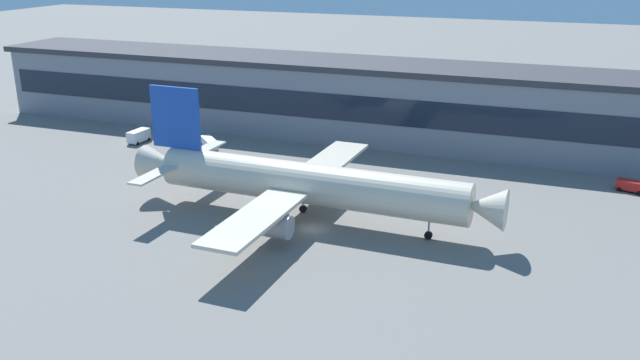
{
  "coord_description": "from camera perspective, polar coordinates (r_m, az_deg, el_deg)",
  "views": [
    {
      "loc": [
        32.98,
        -83.06,
        38.2
      ],
      "look_at": [
        -1.35,
        6.76,
        5.0
      ],
      "focal_mm": 38.32,
      "sensor_mm": 36.0,
      "label": 1
    }
  ],
  "objects": [
    {
      "name": "ground_plane",
      "position": [
        97.19,
        -0.68,
        -4.1
      ],
      "size": [
        600.0,
        600.0,
        0.0
      ],
      "primitive_type": "plane",
      "color": "slate"
    },
    {
      "name": "terminal_building",
      "position": [
        140.08,
        6.84,
        6.42
      ],
      "size": [
        187.11,
        18.22,
        15.75
      ],
      "color": "gray",
      "rests_on": "ground_plane"
    },
    {
      "name": "airliner",
      "position": [
        98.32,
        -1.31,
        -0.27
      ],
      "size": [
        56.11,
        47.65,
        18.16
      ],
      "color": "beige",
      "rests_on": "ground_plane"
    },
    {
      "name": "crew_van",
      "position": [
        143.87,
        -14.93,
        3.6
      ],
      "size": [
        2.48,
        5.3,
        2.55
      ],
      "color": "white",
      "rests_on": "ground_plane"
    },
    {
      "name": "follow_me_car",
      "position": [
        122.18,
        24.57,
        -0.42
      ],
      "size": [
        4.76,
        3.09,
        1.85
      ],
      "color": "red",
      "rests_on": "ground_plane"
    },
    {
      "name": "belt_loader",
      "position": [
        136.79,
        -9.21,
        3.08
      ],
      "size": [
        5.95,
        5.93,
        1.95
      ],
      "color": "white",
      "rests_on": "ground_plane"
    }
  ]
}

